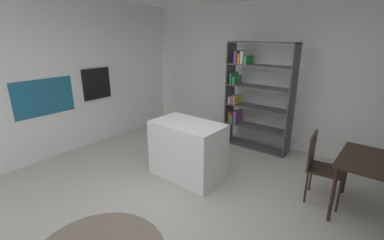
% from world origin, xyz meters
% --- Properties ---
extents(ground_plane, '(9.52, 9.52, 0.00)m').
position_xyz_m(ground_plane, '(0.00, 0.00, 0.00)').
color(ground_plane, beige).
extents(back_partition, '(6.92, 0.06, 2.79)m').
position_xyz_m(back_partition, '(0.00, 2.69, 1.40)').
color(back_partition, silver).
rests_on(back_partition, ground_plane).
extents(tall_cabinet_run_left, '(0.62, 4.90, 2.79)m').
position_xyz_m(tall_cabinet_run_left, '(-3.09, 0.00, 1.40)').
color(tall_cabinet_run_left, white).
rests_on(tall_cabinet_run_left, ground_plane).
extents(cabinet_niche_splashback, '(0.01, 1.03, 0.64)m').
position_xyz_m(cabinet_niche_splashback, '(-2.77, -0.49, 1.14)').
color(cabinet_niche_splashback, '#1E6084').
rests_on(cabinet_niche_splashback, ground_plane).
extents(built_in_oven, '(0.06, 0.59, 0.61)m').
position_xyz_m(built_in_oven, '(-2.76, 0.55, 1.24)').
color(built_in_oven, black).
rests_on(built_in_oven, ground_plane).
extents(kitchen_island, '(1.12, 0.66, 0.90)m').
position_xyz_m(kitchen_island, '(-0.38, 0.55, 0.45)').
color(kitchen_island, white).
rests_on(kitchen_island, ground_plane).
extents(open_bookshelf, '(1.30, 0.35, 2.06)m').
position_xyz_m(open_bookshelf, '(-0.17, 2.29, 1.08)').
color(open_bookshelf, '#4C4C51').
rests_on(open_bookshelf, ground_plane).
extents(dining_table, '(0.91, 0.91, 0.77)m').
position_xyz_m(dining_table, '(2.08, 1.19, 0.68)').
color(dining_table, black).
rests_on(dining_table, ground_plane).
extents(dining_chair_island_side, '(0.49, 0.45, 0.95)m').
position_xyz_m(dining_chair_island_side, '(1.41, 1.18, 0.56)').
color(dining_chair_island_side, black).
rests_on(dining_chair_island_side, ground_plane).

